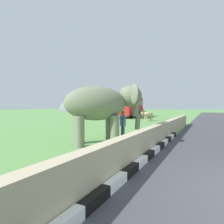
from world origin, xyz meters
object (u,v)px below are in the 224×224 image
(cow_mid, at_px, (140,113))
(bus_red, at_px, (130,105))
(elephant, at_px, (103,105))
(cow_near, at_px, (148,114))
(person_handler, at_px, (123,124))

(cow_mid, bearing_deg, bus_red, 48.70)
(elephant, bearing_deg, cow_near, 8.04)
(cow_near, distance_m, cow_mid, 4.72)
(person_handler, height_order, cow_mid, person_handler)
(cow_near, bearing_deg, cow_mid, 30.62)
(person_handler, bearing_deg, bus_red, 20.86)
(cow_mid, bearing_deg, person_handler, -164.24)
(elephant, xyz_separation_m, person_handler, (1.17, -0.58, -1.05))
(cow_near, xyz_separation_m, cow_mid, (4.06, 2.40, 0.00))
(elephant, relative_size, cow_mid, 2.01)
(cow_near, bearing_deg, bus_red, 38.45)
(elephant, distance_m, person_handler, 1.68)
(person_handler, distance_m, cow_mid, 18.97)
(person_handler, distance_m, bus_red, 22.12)
(elephant, relative_size, person_handler, 2.33)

